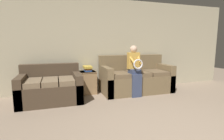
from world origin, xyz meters
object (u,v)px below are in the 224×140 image
(side_shelf, at_px, (88,82))
(book_stack, at_px, (88,68))
(couch_side, at_px, (51,88))
(couch_main, at_px, (136,79))
(child_left_seated, at_px, (135,68))

(side_shelf, distance_m, book_stack, 0.37)
(couch_side, distance_m, book_stack, 1.08)
(couch_main, bearing_deg, child_left_seated, -118.93)
(couch_side, height_order, side_shelf, couch_side)
(couch_main, xyz_separation_m, book_stack, (-1.29, 0.24, 0.32))
(couch_side, height_order, book_stack, couch_side)
(couch_main, relative_size, couch_side, 1.40)
(couch_main, distance_m, side_shelf, 1.32)
(side_shelf, xyz_separation_m, book_stack, (0.00, 0.01, 0.37))
(couch_side, xyz_separation_m, book_stack, (0.93, 0.40, 0.37))
(couch_main, relative_size, book_stack, 6.03)
(couch_side, bearing_deg, child_left_seated, -6.17)
(couch_main, bearing_deg, book_stack, 169.46)
(child_left_seated, distance_m, side_shelf, 1.31)
(couch_main, xyz_separation_m, child_left_seated, (-0.21, -0.37, 0.36))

